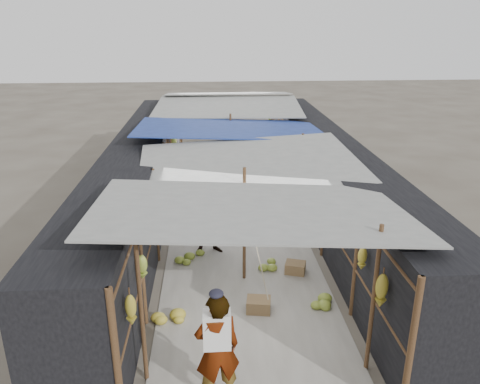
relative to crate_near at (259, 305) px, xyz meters
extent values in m
plane|color=#6B6356|center=(-0.19, -1.72, -0.14)|extent=(80.00, 80.00, 0.00)
cube|color=#9E998E|center=(-0.19, 4.78, -0.13)|extent=(3.60, 16.00, 0.02)
cube|color=black|center=(-2.89, 4.78, 1.01)|extent=(1.40, 15.00, 2.30)
cube|color=black|center=(2.51, 4.78, 1.01)|extent=(1.40, 15.00, 2.30)
cube|color=brown|center=(0.00, 0.00, 0.00)|extent=(0.52, 0.44, 0.28)
cube|color=brown|center=(0.99, 1.44, -0.01)|extent=(0.53, 0.47, 0.27)
cube|color=brown|center=(-1.48, 6.42, 0.00)|extent=(0.46, 0.38, 0.28)
cylinder|color=black|center=(1.51, 8.66, -0.04)|extent=(0.65, 0.65, 0.20)
imported|color=silver|center=(-0.85, -2.22, 0.78)|extent=(0.74, 0.56, 1.83)
imported|color=navy|center=(-0.87, 2.59, 0.74)|extent=(0.90, 0.73, 1.76)
imported|color=#504B45|center=(1.51, 7.89, 0.27)|extent=(0.56, 0.62, 0.83)
cylinder|color=brown|center=(-1.99, -1.72, 1.16)|extent=(0.07, 0.07, 2.60)
cylinder|color=brown|center=(1.61, -1.72, 1.16)|extent=(0.07, 0.07, 2.60)
cylinder|color=brown|center=(-0.19, 1.28, 1.16)|extent=(0.07, 0.07, 2.60)
cylinder|color=brown|center=(-1.99, 4.28, 1.16)|extent=(0.07, 0.07, 2.60)
cylinder|color=brown|center=(1.61, 4.28, 1.16)|extent=(0.07, 0.07, 2.60)
cylinder|color=brown|center=(-0.19, 7.28, 1.16)|extent=(0.07, 0.07, 2.60)
cylinder|color=brown|center=(-1.99, 10.28, 1.16)|extent=(0.07, 0.07, 2.60)
cylinder|color=brown|center=(1.61, 10.28, 1.16)|extent=(0.07, 0.07, 2.60)
cube|color=gray|center=(-0.19, -0.72, 2.36)|extent=(5.21, 3.19, 0.52)
cube|color=gray|center=(0.01, 2.48, 2.21)|extent=(5.23, 3.73, 0.50)
cube|color=navy|center=(-0.29, 5.78, 2.31)|extent=(5.40, 3.60, 0.41)
cube|color=gray|center=(-0.19, 9.08, 2.41)|extent=(5.37, 3.66, 0.27)
cube|color=gray|center=(-0.09, 11.48, 2.51)|extent=(5.00, 1.99, 0.24)
cylinder|color=brown|center=(-2.19, 4.78, 1.91)|extent=(0.06, 15.00, 0.06)
cylinder|color=brown|center=(1.81, 4.78, 1.91)|extent=(0.06, 15.00, 0.06)
cylinder|color=gray|center=(-0.19, 4.78, 1.91)|extent=(0.02, 15.00, 0.02)
cube|color=#236B32|center=(-0.95, 1.21, 1.56)|extent=(0.60, 0.03, 0.70)
cube|color=navy|center=(-0.55, 9.32, 1.61)|extent=(0.65, 0.03, 0.60)
cube|color=#1A4BA9|center=(-0.16, 3.12, 1.58)|extent=(0.55, 0.03, 0.65)
cube|color=#1D1CB7|center=(-0.21, 5.94, 1.61)|extent=(0.70, 0.03, 0.60)
cube|color=white|center=(0.19, 8.04, 1.63)|extent=(0.60, 0.03, 0.55)
ellipsoid|color=#A6942A|center=(-2.07, -2.10, 1.40)|extent=(0.16, 0.14, 0.51)
ellipsoid|color=olive|center=(-2.07, -0.87, 1.41)|extent=(0.19, 0.16, 0.46)
ellipsoid|color=olive|center=(-2.07, 0.93, 1.51)|extent=(0.14, 0.12, 0.49)
ellipsoid|color=#A6942A|center=(-2.07, 2.46, 1.60)|extent=(0.19, 0.16, 0.42)
ellipsoid|color=#A6942A|center=(-2.07, 4.02, 1.51)|extent=(0.19, 0.17, 0.53)
ellipsoid|color=olive|center=(-2.07, 5.62, 1.62)|extent=(0.19, 0.16, 0.44)
ellipsoid|color=olive|center=(-2.07, 7.37, 1.44)|extent=(0.19, 0.16, 0.53)
ellipsoid|color=olive|center=(-2.07, 8.64, 1.53)|extent=(0.16, 0.13, 0.50)
ellipsoid|color=olive|center=(-2.07, 10.02, 1.36)|extent=(0.15, 0.13, 0.53)
ellipsoid|color=olive|center=(-2.07, 11.22, 1.67)|extent=(0.17, 0.15, 0.44)
ellipsoid|color=#A6942A|center=(1.69, -1.80, 1.38)|extent=(0.20, 0.17, 0.59)
ellipsoid|color=#A6942A|center=(1.69, -0.84, 1.42)|extent=(0.16, 0.14, 0.44)
ellipsoid|color=olive|center=(1.69, 0.66, 1.66)|extent=(0.19, 0.16, 0.39)
ellipsoid|color=#A6942A|center=(1.69, 2.43, 1.65)|extent=(0.14, 0.12, 0.41)
ellipsoid|color=#A6942A|center=(1.69, 4.24, 1.56)|extent=(0.17, 0.15, 0.42)
ellipsoid|color=olive|center=(1.69, 5.18, 1.50)|extent=(0.15, 0.13, 0.40)
ellipsoid|color=#A6942A|center=(1.69, 6.96, 1.48)|extent=(0.15, 0.13, 0.40)
ellipsoid|color=olive|center=(1.69, 8.76, 1.53)|extent=(0.19, 0.16, 0.46)
ellipsoid|color=#A6942A|center=(1.69, 10.28, 1.47)|extent=(0.19, 0.16, 0.35)
ellipsoid|color=olive|center=(1.69, 11.76, 1.45)|extent=(0.18, 0.15, 0.50)
ellipsoid|color=olive|center=(1.22, 6.33, 0.03)|extent=(0.68, 0.58, 0.34)
ellipsoid|color=olive|center=(1.40, 0.11, -0.02)|extent=(0.49, 0.42, 0.24)
ellipsoid|color=olive|center=(0.34, 1.79, -0.03)|extent=(0.46, 0.39, 0.23)
ellipsoid|color=#A6942A|center=(-1.76, -0.32, 0.04)|extent=(0.71, 0.60, 0.35)
ellipsoid|color=#A6942A|center=(-1.75, 9.22, 0.03)|extent=(0.69, 0.58, 0.34)
ellipsoid|color=#A6942A|center=(1.05, 8.99, 0.03)|extent=(0.67, 0.57, 0.33)
ellipsoid|color=olive|center=(-0.44, 4.99, 0.03)|extent=(0.68, 0.58, 0.34)
ellipsoid|color=olive|center=(1.45, 4.28, 0.00)|extent=(0.55, 0.47, 0.28)
ellipsoid|color=olive|center=(-1.51, 2.30, 0.03)|extent=(0.70, 0.60, 0.35)
ellipsoid|color=olive|center=(-1.84, 6.94, 0.00)|extent=(0.57, 0.48, 0.28)
camera|label=1|loc=(-0.90, -7.86, 5.26)|focal=35.00mm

